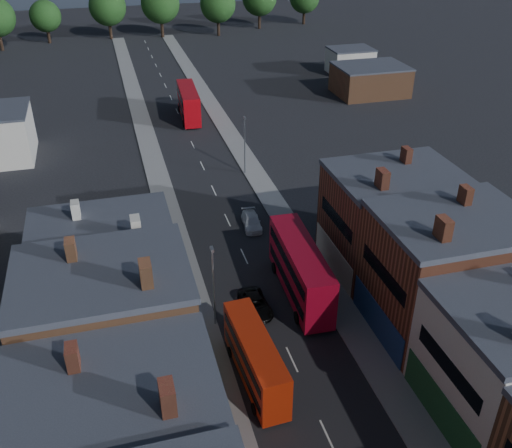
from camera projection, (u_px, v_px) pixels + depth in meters
pavement_west at (170, 219)px, 67.24m from camera, size 3.00×200.00×0.12m
pavement_east at (275, 205)px, 70.20m from camera, size 3.00×200.00×0.12m
lamp_post_2 at (213, 282)px, 48.53m from camera, size 0.25×0.70×8.12m
lamp_post_3 at (245, 141)px, 75.89m from camera, size 0.25×0.70×8.12m
bus_0 at (255, 358)px, 43.97m from camera, size 2.93×10.05×4.29m
bus_1 at (300, 269)px, 53.31m from camera, size 3.53×12.57×5.38m
bus_2 at (189, 103)px, 95.86m from camera, size 3.54×12.09×5.16m
car_2 at (256, 304)px, 52.32m from camera, size 2.50×5.02×1.37m
car_3 at (251, 221)px, 65.46m from camera, size 2.36×4.91×1.38m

